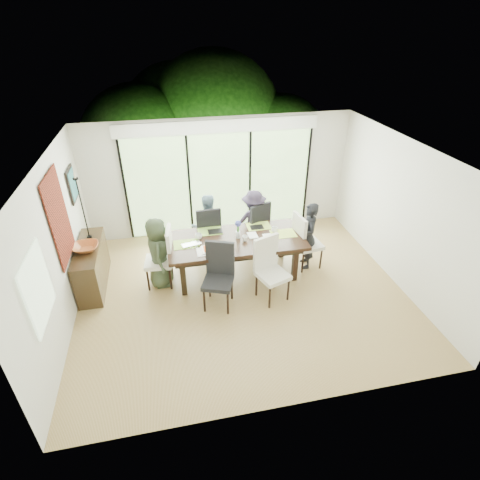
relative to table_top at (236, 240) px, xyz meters
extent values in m
cube|color=olive|center=(0.01, -0.59, -0.79)|extent=(6.00, 5.00, 0.01)
cube|color=white|center=(0.01, -0.59, 1.92)|extent=(6.00, 5.00, 0.01)
cube|color=beige|center=(0.01, 1.92, 0.56)|extent=(6.00, 0.02, 2.70)
cube|color=silver|center=(0.01, -3.10, 0.56)|extent=(6.00, 0.02, 2.70)
cube|color=silver|center=(-3.00, -0.59, 0.56)|extent=(0.02, 5.00, 2.70)
cube|color=silver|center=(3.02, -0.59, 0.56)|extent=(0.02, 5.00, 2.70)
cube|color=#598C3F|center=(0.01, 1.88, 0.41)|extent=(4.20, 0.02, 2.30)
cube|color=white|center=(0.01, 1.87, 1.71)|extent=(4.40, 0.06, 0.28)
cube|color=black|center=(-2.09, 1.87, 0.41)|extent=(0.05, 0.04, 2.30)
cube|color=black|center=(-0.69, 1.87, 0.41)|extent=(0.05, 0.04, 2.30)
cube|color=black|center=(0.71, 1.87, 0.41)|extent=(0.05, 0.04, 2.30)
cube|color=black|center=(2.11, 1.87, 0.41)|extent=(0.05, 0.04, 2.30)
cube|color=#8CAD7F|center=(-2.96, -1.79, 0.71)|extent=(0.02, 0.90, 1.00)
cube|color=brown|center=(0.01, 2.81, -0.84)|extent=(6.00, 1.80, 0.10)
cube|color=brown|center=(0.01, 3.61, -0.24)|extent=(6.00, 0.08, 0.06)
sphere|color=#14380F|center=(-1.79, 4.61, 0.65)|extent=(3.20, 3.20, 3.20)
sphere|color=#14380F|center=(0.41, 5.21, 1.01)|extent=(4.00, 4.00, 4.00)
sphere|color=#14380F|center=(2.21, 4.41, 0.47)|extent=(2.80, 2.80, 2.80)
sphere|color=#14380F|center=(-0.59, 5.91, 0.83)|extent=(3.60, 3.60, 3.60)
cube|color=black|center=(0.00, 0.00, 0.00)|extent=(2.63, 1.21, 0.07)
cube|color=black|center=(0.00, 0.00, -0.10)|extent=(2.41, 0.99, 0.11)
cube|color=black|center=(-1.08, -0.43, -0.41)|extent=(0.10, 0.10, 0.76)
cube|color=black|center=(1.08, -0.43, -0.41)|extent=(0.10, 0.10, 0.76)
cube|color=black|center=(-1.08, 0.43, -0.41)|extent=(0.10, 0.10, 0.76)
cube|color=black|center=(1.08, 0.43, -0.41)|extent=(0.10, 0.10, 0.76)
imported|color=#36432C|center=(-1.48, 0.00, -0.08)|extent=(0.44, 0.68, 1.41)
imported|color=black|center=(1.48, 0.00, -0.08)|extent=(0.50, 0.71, 1.41)
imported|color=#6C8A9C|center=(-0.45, 0.83, -0.08)|extent=(0.73, 0.53, 1.41)
imported|color=#282030|center=(0.55, 0.83, -0.08)|extent=(0.71, 0.50, 1.41)
cube|color=#83A93C|center=(-0.95, 0.00, 0.04)|extent=(0.48, 0.35, 0.01)
cube|color=#ACC446|center=(0.95, 0.00, 0.04)|extent=(0.48, 0.35, 0.01)
cube|color=#7DAA3C|center=(-0.45, 0.40, 0.04)|extent=(0.48, 0.35, 0.01)
cube|color=#A6C446|center=(0.55, 0.40, 0.04)|extent=(0.48, 0.35, 0.01)
cube|color=white|center=(-0.55, -0.30, 0.04)|extent=(0.48, 0.35, 0.01)
cube|color=black|center=(-0.35, 0.35, 0.05)|extent=(0.29, 0.20, 0.01)
cube|color=black|center=(0.50, 0.35, 0.04)|extent=(0.26, 0.19, 0.01)
cube|color=white|center=(0.70, -0.05, 0.04)|extent=(0.33, 0.24, 0.00)
cube|color=white|center=(-0.55, -0.30, 0.05)|extent=(0.29, 0.29, 0.03)
cube|color=#E2551A|center=(-0.55, -0.30, 0.07)|extent=(0.22, 0.22, 0.02)
cylinder|color=silver|center=(0.05, 0.05, 0.10)|extent=(0.09, 0.09, 0.13)
cylinder|color=#337226|center=(0.05, 0.05, 0.23)|extent=(0.04, 0.04, 0.18)
sphere|color=#434DA9|center=(0.05, 0.05, 0.34)|extent=(0.12, 0.12, 0.12)
imported|color=silver|center=(-0.85, -0.10, 0.05)|extent=(0.40, 0.30, 0.03)
imported|color=white|center=(-0.70, 0.15, 0.09)|extent=(0.17, 0.17, 0.11)
imported|color=white|center=(0.15, -0.10, 0.08)|extent=(0.15, 0.15, 0.10)
imported|color=white|center=(0.80, 0.10, 0.09)|extent=(0.19, 0.19, 0.11)
imported|color=white|center=(0.25, 0.05, 0.04)|extent=(0.18, 0.25, 0.02)
cube|color=black|center=(-2.75, 0.23, -0.36)|extent=(0.43, 1.51, 0.85)
imported|color=#9A4B21|center=(-2.75, 0.13, 0.12)|extent=(0.45, 0.45, 0.11)
cylinder|color=black|center=(-2.75, 0.58, 0.08)|extent=(0.09, 0.09, 0.04)
cylinder|color=black|center=(-2.75, 0.58, 0.68)|extent=(0.02, 0.02, 1.18)
cylinder|color=black|center=(-2.75, 0.58, 1.26)|extent=(0.09, 0.09, 0.03)
cylinder|color=silver|center=(-2.75, 0.58, 1.32)|extent=(0.03, 0.03, 0.09)
cube|color=maroon|center=(-2.96, -0.19, 0.91)|extent=(0.02, 1.00, 1.50)
cube|color=black|center=(-2.96, 1.11, 0.96)|extent=(0.03, 0.55, 0.65)
cube|color=#1B5058|center=(-2.94, 1.11, 0.96)|extent=(0.01, 0.45, 0.55)
camera|label=1|loc=(-1.20, -6.05, 3.73)|focal=28.00mm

